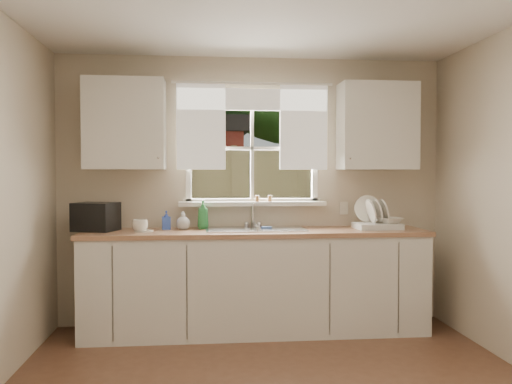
{
  "coord_description": "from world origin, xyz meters",
  "views": [
    {
      "loc": [
        -0.47,
        -3.09,
        1.42
      ],
      "look_at": [
        0.0,
        1.65,
        1.25
      ],
      "focal_mm": 38.0,
      "sensor_mm": 36.0,
      "label": 1
    }
  ],
  "objects": [
    {
      "name": "upper_cabinet_left",
      "position": [
        -1.15,
        1.82,
        1.85
      ],
      "size": [
        0.7,
        0.33,
        0.8
      ],
      "primitive_type": "cube",
      "color": "silver",
      "rests_on": "room_walls"
    },
    {
      "name": "soap_bottle_a",
      "position": [
        -0.46,
        1.84,
        1.04
      ],
      "size": [
        0.13,
        0.13,
        0.26
      ],
      "primitive_type": "imported",
      "rotation": [
        0.0,
        0.0,
        0.32
      ],
      "color": "#297D3A",
      "rests_on": "countertop"
    },
    {
      "name": "sink",
      "position": [
        0.0,
        1.71,
        0.84
      ],
      "size": [
        0.88,
        0.52,
        0.4
      ],
      "color": "#B7B7BC",
      "rests_on": "countertop"
    },
    {
      "name": "soap_bottle_b",
      "position": [
        -0.79,
        1.81,
        0.99
      ],
      "size": [
        0.08,
        0.09,
        0.17
      ],
      "primitive_type": "imported",
      "rotation": [
        0.0,
        0.0,
        0.1
      ],
      "color": "blue",
      "rests_on": "countertop"
    },
    {
      "name": "dish_rack",
      "position": [
        1.11,
        1.69,
        0.98
      ],
      "size": [
        0.4,
        0.32,
        0.3
      ],
      "color": "silver",
      "rests_on": "countertop"
    },
    {
      "name": "sill_jars",
      "position": [
        0.1,
        1.94,
        1.18
      ],
      "size": [
        0.16,
        0.04,
        0.06
      ],
      "color": "brown",
      "rests_on": "window"
    },
    {
      "name": "backyard",
      "position": [
        0.58,
        8.42,
        3.46
      ],
      "size": [
        20.0,
        10.0,
        6.13
      ],
      "color": "#335421",
      "rests_on": "ground"
    },
    {
      "name": "curtains",
      "position": [
        0.0,
        1.95,
        1.93
      ],
      "size": [
        1.5,
        0.03,
        0.81
      ],
      "color": "white",
      "rests_on": "room_walls"
    },
    {
      "name": "cup",
      "position": [
        -1.01,
        1.64,
        0.96
      ],
      "size": [
        0.15,
        0.15,
        0.11
      ],
      "primitive_type": "imported",
      "rotation": [
        0.0,
        0.0,
        0.1
      ],
      "color": "silver",
      "rests_on": "countertop"
    },
    {
      "name": "black_appliance",
      "position": [
        -1.4,
        1.76,
        1.03
      ],
      "size": [
        0.41,
        0.38,
        0.25
      ],
      "primitive_type": "cube",
      "rotation": [
        0.0,
        0.0,
        -0.31
      ],
      "color": "black",
      "rests_on": "countertop"
    },
    {
      "name": "window",
      "position": [
        0.0,
        2.0,
        1.49
      ],
      "size": [
        1.38,
        0.16,
        1.06
      ],
      "color": "white",
      "rests_on": "room_walls"
    },
    {
      "name": "bowl",
      "position": [
        1.22,
        1.64,
        0.99
      ],
      "size": [
        0.25,
        0.25,
        0.05
      ],
      "primitive_type": "imported",
      "rotation": [
        0.0,
        0.0,
        0.22
      ],
      "color": "white",
      "rests_on": "dish_rack"
    },
    {
      "name": "soap_bottle_c",
      "position": [
        -0.64,
        1.8,
        0.99
      ],
      "size": [
        0.16,
        0.16,
        0.16
      ],
      "primitive_type": "imported",
      "rotation": [
        0.0,
        0.0,
        0.31
      ],
      "color": "beige",
      "rests_on": "countertop"
    },
    {
      "name": "countertop",
      "position": [
        0.0,
        1.68,
        0.89
      ],
      "size": [
        3.04,
        0.65,
        0.04
      ],
      "primitive_type": "cube",
      "color": "#9F704F",
      "rests_on": "base_cabinets"
    },
    {
      "name": "upper_cabinet_right",
      "position": [
        1.15,
        1.82,
        1.85
      ],
      "size": [
        0.7,
        0.33,
        0.8
      ],
      "primitive_type": "cube",
      "color": "silver",
      "rests_on": "room_walls"
    },
    {
      "name": "room_walls",
      "position": [
        0.0,
        -0.07,
        1.24
      ],
      "size": [
        3.62,
        4.02,
        2.5
      ],
      "color": "beige",
      "rests_on": "ground"
    },
    {
      "name": "base_cabinets",
      "position": [
        0.0,
        1.68,
        0.43
      ],
      "size": [
        3.0,
        0.62,
        0.87
      ],
      "primitive_type": "cube",
      "color": "silver",
      "rests_on": "ground"
    },
    {
      "name": "saucer",
      "position": [
        -0.98,
        1.64,
        0.92
      ],
      "size": [
        0.16,
        0.16,
        0.01
      ],
      "primitive_type": "cylinder",
      "color": "white",
      "rests_on": "countertop"
    },
    {
      "name": "wall_outlet",
      "position": [
        0.88,
        1.99,
        1.08
      ],
      "size": [
        0.08,
        0.01,
        0.12
      ],
      "primitive_type": "cube",
      "color": "beige",
      "rests_on": "room_walls"
    }
  ]
}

